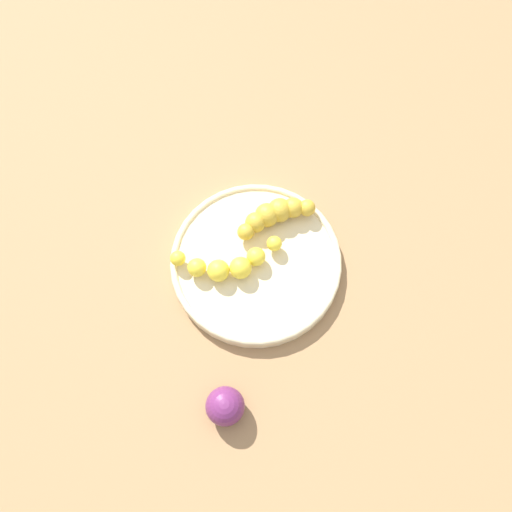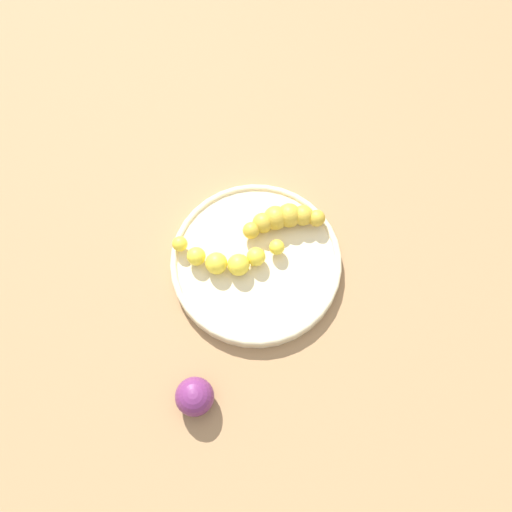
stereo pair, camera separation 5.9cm
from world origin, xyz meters
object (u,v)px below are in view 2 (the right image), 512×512
object	(u,v)px
banana_yellow	(228,258)
banana_spotted	(283,219)
plum_purple	(195,397)
fruit_bowl	(256,262)

from	to	relation	value
banana_yellow	banana_spotted	distance (m)	0.10
plum_purple	fruit_bowl	bearing A→B (deg)	-48.77
banana_spotted	plum_purple	bearing A→B (deg)	143.00
plum_purple	banana_spotted	bearing A→B (deg)	-51.55
banana_spotted	plum_purple	distance (m)	0.28
fruit_bowl	banana_yellow	xyz separation A→B (m)	(0.02, 0.04, 0.02)
banana_yellow	banana_spotted	xyz separation A→B (m)	(0.02, -0.10, 0.00)
banana_yellow	plum_purple	size ratio (longest dim) A/B	2.78
banana_yellow	banana_spotted	world-z (taller)	banana_spotted
fruit_bowl	plum_purple	size ratio (longest dim) A/B	4.78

